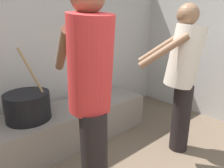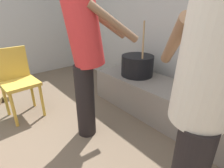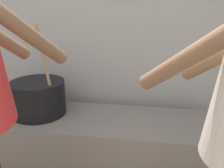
{
  "view_description": "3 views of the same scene",
  "coord_description": "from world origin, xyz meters",
  "views": [
    {
      "loc": [
        -0.66,
        -0.0,
        1.4
      ],
      "look_at": [
        0.68,
        1.54,
        0.78
      ],
      "focal_mm": 32.21,
      "sensor_mm": 36.0,
      "label": 1
    },
    {
      "loc": [
        1.53,
        0.2,
        1.32
      ],
      "look_at": [
        0.26,
        1.27,
        0.61
      ],
      "focal_mm": 28.32,
      "sensor_mm": 36.0,
      "label": 2
    },
    {
      "loc": [
        0.84,
        0.2,
        1.35
      ],
      "look_at": [
        0.66,
        1.34,
        0.96
      ],
      "focal_mm": 39.61,
      "sensor_mm": 36.0,
      "label": 3
    }
  ],
  "objects": [
    {
      "name": "cooking_pot_main",
      "position": [
        -0.07,
        2.01,
        0.58
      ],
      "size": [
        0.45,
        0.45,
        0.74
      ],
      "color": "black",
      "rests_on": "hearth_ledge"
    },
    {
      "name": "block_enclosure_rear",
      "position": [
        0.0,
        2.51,
        1.0
      ],
      "size": [
        5.08,
        0.2,
        2.01
      ],
      "primitive_type": "cube",
      "color": "#ADA8A0",
      "rests_on": "ground_plane"
    },
    {
      "name": "hearth_ledge",
      "position": [
        0.38,
        1.99,
        0.22
      ],
      "size": [
        2.0,
        0.6,
        0.44
      ],
      "primitive_type": "cube",
      "color": "slate",
      "rests_on": "ground_plane"
    }
  ]
}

